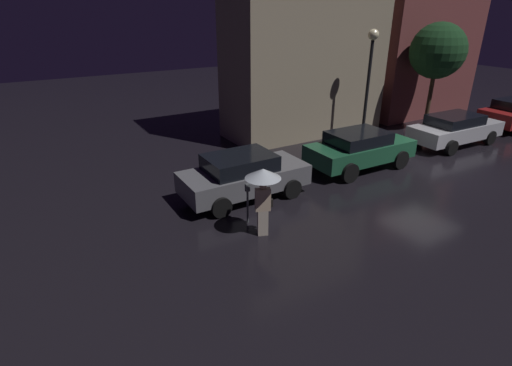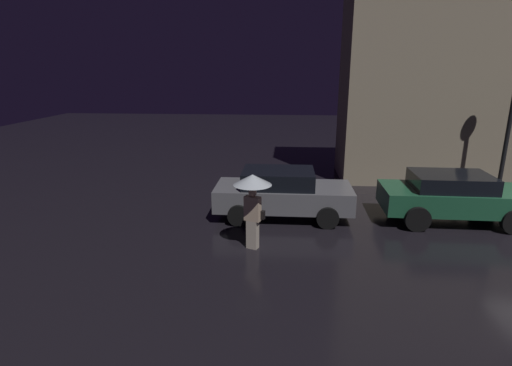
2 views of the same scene
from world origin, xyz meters
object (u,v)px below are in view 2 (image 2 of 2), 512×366
pedestrian_with_umbrella (253,191)px  parked_car_grey (282,192)px  parked_car_green (454,196)px  parking_meter (254,209)px

pedestrian_with_umbrella → parked_car_grey: bearing=95.0°
parked_car_green → parked_car_grey: bearing=-178.9°
parked_car_grey → pedestrian_with_umbrella: size_ratio=2.13×
pedestrian_with_umbrella → parking_meter: pedestrian_with_umbrella is taller
parked_car_grey → parking_meter: bearing=-115.1°
pedestrian_with_umbrella → parked_car_green: bearing=43.8°
parking_meter → parked_car_grey: bearing=65.0°
parked_car_green → parking_meter: bearing=-163.8°
parked_car_grey → parked_car_green: parked_car_grey is taller
parked_car_grey → parking_meter: parked_car_grey is taller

